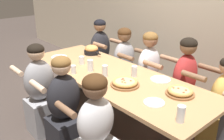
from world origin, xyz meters
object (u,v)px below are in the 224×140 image
object	(u,v)px
pizza_board_second	(125,83)
skillet_bowl	(92,50)
diner_near_midleft	(41,94)
empty_plate_c	(161,79)
diner_near_center	(65,112)
drinking_glass_b	(64,64)
drinking_glass_g	(82,61)
drinking_glass_c	(74,70)
empty_plate_a	(59,57)
drinking_glass_a	(90,66)
diner_far_midright	(184,90)
diner_near_midright	(96,135)
pizza_board_main	(180,92)
drinking_glass_f	(105,71)
drinking_glass_e	(134,72)
diner_far_center	(148,77)
diner_far_right	(221,109)
diner_far_midleft	(124,68)
empty_plate_b	(154,103)
drinking_glass_d	(181,115)
diner_far_left	(101,58)

from	to	relation	value
pizza_board_second	skillet_bowl	size ratio (longest dim) A/B	0.99
diner_near_midleft	empty_plate_c	bearing A→B (deg)	-46.78
diner_near_center	drinking_glass_b	bearing A→B (deg)	57.21
drinking_glass_b	drinking_glass_g	world-z (taller)	drinking_glass_b
drinking_glass_c	skillet_bowl	bearing A→B (deg)	127.09
empty_plate_a	drinking_glass_c	size ratio (longest dim) A/B	2.14
pizza_board_second	drinking_glass_a	xyz separation A→B (m)	(-0.57, -0.03, 0.03)
diner_far_midright	diner_near_midright	bearing A→B (deg)	-0.77
pizza_board_main	diner_near_midright	world-z (taller)	diner_near_midright
drinking_glass_f	empty_plate_a	bearing A→B (deg)	-176.94
drinking_glass_e	diner_far_center	distance (m)	0.64
drinking_glass_b	diner_far_center	size ratio (longest dim) A/B	0.12
empty_plate_c	drinking_glass_f	distance (m)	0.63
empty_plate_c	drinking_glass_a	size ratio (longest dim) A/B	1.58
diner_far_right	diner_far_midleft	size ratio (longest dim) A/B	0.95
pizza_board_second	drinking_glass_e	bearing A→B (deg)	112.62
drinking_glass_a	empty_plate_c	bearing A→B (deg)	30.01
pizza_board_second	diner_far_midright	size ratio (longest dim) A/B	0.26
empty_plate_b	diner_far_midleft	xyz separation A→B (m)	(-1.26, 0.83, -0.24)
empty_plate_c	pizza_board_second	bearing A→B (deg)	-112.02
drinking_glass_e	drinking_glass_d	bearing A→B (deg)	-23.65
drinking_glass_b	empty_plate_b	bearing A→B (deg)	7.81
diner_far_left	empty_plate_b	bearing A→B (deg)	65.37
diner_far_midright	diner_near_midright	size ratio (longest dim) A/B	1.07
drinking_glass_c	drinking_glass_f	world-z (taller)	drinking_glass_f
pizza_board_main	drinking_glass_g	xyz separation A→B (m)	(-1.34, -0.22, 0.02)
diner_far_left	drinking_glass_d	bearing A→B (deg)	67.03
drinking_glass_a	drinking_glass_g	distance (m)	0.28
drinking_glass_e	pizza_board_main	bearing A→B (deg)	1.34
empty_plate_c	drinking_glass_d	xyz separation A→B (m)	(0.62, -0.54, 0.05)
diner_far_center	drinking_glass_c	bearing A→B (deg)	-17.10
drinking_glass_e	diner_near_midleft	size ratio (longest dim) A/B	0.11
drinking_glass_f	pizza_board_main	bearing A→B (deg)	17.29
drinking_glass_g	diner_far_midleft	distance (m)	0.78
pizza_board_second	drinking_glass_b	bearing A→B (deg)	-163.54
pizza_board_second	diner_near_midleft	xyz separation A→B (m)	(-0.86, -0.56, -0.27)
drinking_glass_c	drinking_glass_e	distance (m)	0.71
pizza_board_main	drinking_glass_c	xyz separation A→B (m)	(-1.14, -0.48, 0.01)
diner_far_right	diner_far_left	bearing A→B (deg)	-90.00
drinking_glass_d	pizza_board_main	bearing A→B (deg)	124.67
pizza_board_second	drinking_glass_f	world-z (taller)	drinking_glass_f
drinking_glass_a	diner_near_center	world-z (taller)	diner_near_center
drinking_glass_d	drinking_glass_e	bearing A→B (deg)	156.35
empty_plate_a	diner_near_midright	bearing A→B (deg)	-18.98
empty_plate_c	drinking_glass_b	xyz separation A→B (m)	(-0.97, -0.63, 0.06)
skillet_bowl	drinking_glass_b	world-z (taller)	drinking_glass_b
diner_far_center	diner_far_right	size ratio (longest dim) A/B	1.07
drinking_glass_g	diner_far_midright	bearing A→B (deg)	34.35
diner_far_right	drinking_glass_f	bearing A→B (deg)	-53.52
empty_plate_b	diner_far_midright	world-z (taller)	diner_far_midright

